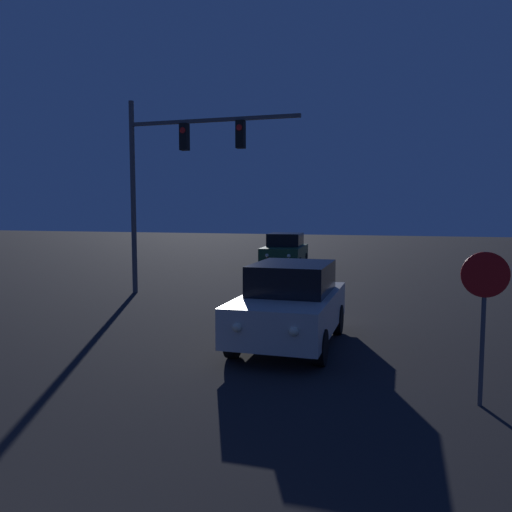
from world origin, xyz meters
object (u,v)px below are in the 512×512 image
object	(u,v)px
traffic_signal_mast	(172,164)
car_far	(285,250)
car_near	(291,304)
stop_sign	(484,300)

from	to	relation	value
traffic_signal_mast	car_far	bearing A→B (deg)	78.27
car_near	traffic_signal_mast	distance (m)	8.34
traffic_signal_mast	stop_sign	world-z (taller)	traffic_signal_mast
car_far	traffic_signal_mast	size ratio (longest dim) A/B	0.64
car_near	traffic_signal_mast	xyz separation A→B (m)	(-5.36, 5.26, 3.63)
traffic_signal_mast	car_near	bearing A→B (deg)	-44.48
car_near	stop_sign	bearing A→B (deg)	143.41
car_near	stop_sign	world-z (taller)	stop_sign
traffic_signal_mast	stop_sign	distance (m)	12.22
car_far	traffic_signal_mast	bearing A→B (deg)	74.31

